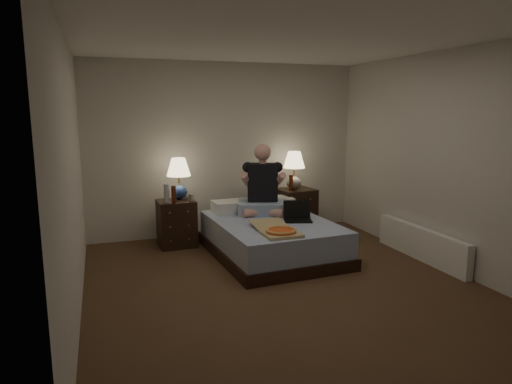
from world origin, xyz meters
name	(u,v)px	position (x,y,z in m)	size (l,w,h in m)	color
floor	(284,286)	(0.00, 0.00, 0.00)	(4.00, 4.50, 0.00)	#523823
ceiling	(287,38)	(0.00, 0.00, 2.50)	(4.00, 4.50, 0.00)	white
wall_back	(226,150)	(0.00, 2.25, 1.25)	(4.00, 2.50, 0.00)	beige
wall_front	(443,217)	(0.00, -2.25, 1.25)	(4.00, 2.50, 0.00)	beige
wall_left	(71,178)	(-2.00, 0.00, 1.25)	(4.50, 2.50, 0.00)	beige
wall_right	(446,161)	(2.00, 0.00, 1.25)	(4.50, 2.50, 0.00)	beige
bed	(272,238)	(0.24, 0.99, 0.23)	(1.35, 1.80, 0.45)	#5471A9
nightstand_left	(177,223)	(-0.83, 1.80, 0.31)	(0.48, 0.43, 0.63)	black
nightstand_right	(296,211)	(0.98, 1.92, 0.33)	(0.51, 0.46, 0.66)	black
lamp_left	(179,179)	(-0.76, 1.89, 0.91)	(0.32, 0.32, 0.56)	navy
lamp_right	(294,170)	(0.95, 1.93, 0.94)	(0.32, 0.32, 0.56)	gray
water_bottle	(167,193)	(-0.96, 1.70, 0.75)	(0.07, 0.07, 0.25)	silver
soda_can	(191,197)	(-0.64, 1.70, 0.68)	(0.07, 0.07, 0.10)	#ABACA7
beer_bottle_left	(174,195)	(-0.88, 1.63, 0.74)	(0.06, 0.06, 0.23)	#4F1E0B
beer_bottle_right	(291,183)	(0.86, 1.84, 0.78)	(0.06, 0.06, 0.23)	#5E270D
person	(263,179)	(0.27, 1.42, 0.92)	(0.66, 0.52, 0.93)	black
laptop	(298,212)	(0.55, 0.87, 0.57)	(0.34, 0.28, 0.24)	black
pizza_box	(281,232)	(0.10, 0.34, 0.49)	(0.40, 0.76, 0.08)	tan
radiator	(421,244)	(1.93, 0.25, 0.20)	(0.10, 1.60, 0.40)	white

